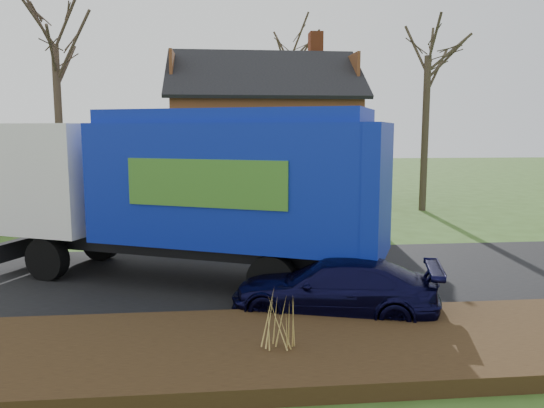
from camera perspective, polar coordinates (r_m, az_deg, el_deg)
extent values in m
plane|color=#314B19|center=(14.82, -4.27, -7.82)|extent=(120.00, 120.00, 0.00)
cube|color=black|center=(14.81, -4.27, -7.78)|extent=(80.00, 7.00, 0.02)
cube|color=black|center=(9.76, -3.40, -15.43)|extent=(80.00, 3.50, 0.30)
cube|color=beige|center=(28.48, -1.04, 2.58)|extent=(9.00, 7.50, 2.70)
cube|color=#5A3019|center=(28.35, -1.06, 8.12)|extent=(9.00, 7.50, 2.80)
cube|color=#964420|center=(30.07, 4.70, 16.43)|extent=(0.70, 0.90, 1.60)
cube|color=beige|center=(28.15, -13.64, 2.19)|extent=(3.50, 5.50, 2.60)
cube|color=black|center=(28.05, -13.74, 5.08)|extent=(3.90, 5.90, 0.24)
cylinder|color=black|center=(15.57, -23.01, -5.45)|extent=(1.22, 0.83, 1.16)
cylinder|color=black|center=(17.36, -17.93, -3.86)|extent=(1.22, 0.83, 1.16)
cylinder|color=black|center=(12.44, 0.03, -8.10)|extent=(1.22, 0.83, 1.16)
cylinder|color=black|center=(14.62, 2.89, -5.67)|extent=(1.22, 0.83, 1.16)
cylinder|color=black|center=(12.09, 6.68, -8.64)|extent=(1.22, 0.83, 1.16)
cylinder|color=black|center=(14.32, 8.55, -6.04)|extent=(1.22, 0.83, 1.16)
cube|color=black|center=(14.31, -7.94, -4.52)|extent=(9.35, 5.11, 0.39)
cube|color=white|center=(16.32, -21.46, 2.71)|extent=(3.48, 3.60, 3.02)
cube|color=black|center=(17.11, -24.68, 3.32)|extent=(1.08, 2.29, 1.01)
cube|color=black|center=(17.48, -24.52, -4.01)|extent=(1.38, 2.67, 0.50)
cube|color=#0D209D|center=(13.60, -4.05, 2.30)|extent=(7.58, 5.40, 3.02)
cube|color=#0D209D|center=(13.54, -4.12, 9.38)|extent=(7.14, 4.96, 0.34)
cube|color=#0D209D|center=(12.71, 11.34, 1.25)|extent=(1.51, 2.77, 3.24)
cube|color=#3F7C28|center=(12.36, -7.25, 2.20)|extent=(3.70, 1.67, 1.12)
cube|color=#3F7C28|center=(14.97, -2.61, 3.26)|extent=(3.70, 1.67, 1.12)
imported|color=#B1B2B9|center=(19.30, -6.49, -2.12)|extent=(4.23, 2.26, 1.32)
imported|color=black|center=(11.63, 6.67, -8.99)|extent=(4.77, 2.98, 1.29)
cylinder|color=#413327|center=(23.74, -21.87, 6.69)|extent=(0.31, 0.31, 7.46)
cylinder|color=#3B3123|center=(27.52, 16.14, 7.20)|extent=(0.35, 0.35, 7.60)
cylinder|color=#3E3025|center=(38.01, 1.94, 8.88)|extent=(0.35, 0.35, 9.26)
cone|color=tan|center=(9.26, 0.83, -12.56)|extent=(0.04, 0.04, 0.96)
cone|color=tan|center=(9.24, -0.13, -12.60)|extent=(0.04, 0.04, 0.96)
cone|color=tan|center=(9.28, 1.78, -12.52)|extent=(0.04, 0.04, 0.96)
cone|color=tan|center=(9.37, 0.74, -12.30)|extent=(0.04, 0.04, 0.96)
cone|color=tan|center=(9.15, 0.92, -12.83)|extent=(0.04, 0.04, 0.96)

